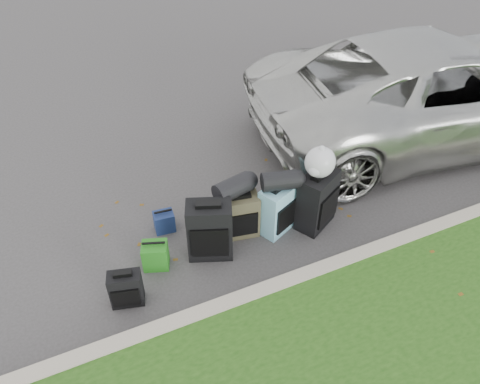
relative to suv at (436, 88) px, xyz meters
name	(u,v)px	position (x,y,z in m)	size (l,w,h in m)	color
ground	(253,231)	(-3.68, -0.97, -0.83)	(120.00, 120.00, 0.00)	#383535
curb	(291,282)	(-3.68, -1.97, -0.75)	(120.00, 0.18, 0.15)	#9E937F
suv	(436,88)	(0.00, 0.00, 0.00)	(2.74, 5.94, 1.65)	#B7B7B2
suitcase_small_black	(126,289)	(-5.44, -1.41, -0.60)	(0.35, 0.20, 0.44)	black
suitcase_large_black_left	(210,230)	(-4.33, -1.09, -0.44)	(0.53, 0.32, 0.77)	black
suitcase_olive	(241,215)	(-3.84, -0.92, -0.52)	(0.44, 0.27, 0.60)	#363321
suitcase_teal	(278,209)	(-3.38, -1.05, -0.49)	(0.48, 0.28, 0.68)	#6095B4
suitcase_large_black_right	(317,200)	(-2.88, -1.16, -0.43)	(0.53, 0.32, 0.80)	black
tote_green	(155,255)	(-5.00, -1.02, -0.66)	(0.30, 0.24, 0.34)	#22771A
tote_navy	(164,222)	(-4.72, -0.46, -0.69)	(0.26, 0.20, 0.27)	navy
duffel_left	(233,188)	(-3.92, -0.86, -0.10)	(0.25, 0.25, 0.47)	black
duffel_right	(279,181)	(-3.39, -1.05, -0.03)	(0.24, 0.24, 0.43)	black
trash_bag	(320,162)	(-2.89, -1.14, 0.16)	(0.38, 0.38, 0.38)	silver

